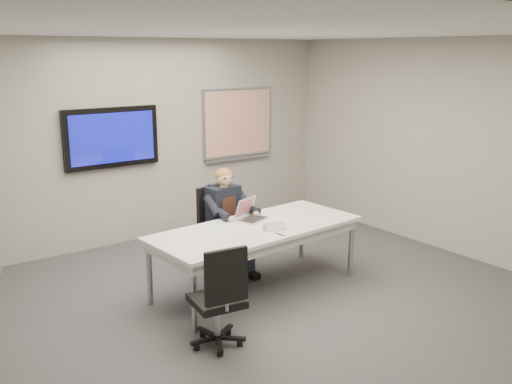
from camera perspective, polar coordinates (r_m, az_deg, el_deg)
floor at (r=6.04m, az=2.13°, el=-11.76°), size 6.00×6.00×0.02m
ceiling at (r=5.45m, az=2.40°, el=15.83°), size 6.00×6.00×0.02m
wall_back at (r=8.11m, az=-11.06°, el=5.01°), size 6.00×0.02×2.80m
wall_right at (r=7.78m, az=19.92°, el=4.07°), size 0.02×6.00×2.80m
conference_table at (r=6.31m, az=0.04°, el=-4.20°), size 2.46×1.16×0.74m
tv_display at (r=7.85m, az=-14.23°, el=5.30°), size 1.30×0.09×0.80m
whiteboard at (r=8.83m, az=-1.83°, el=6.82°), size 1.25×0.08×1.10m
office_chair_far at (r=7.09m, az=-3.63°, el=-5.05°), size 0.61×0.61×1.02m
office_chair_near at (r=5.25m, az=-3.72°, el=-12.21°), size 0.53×0.53×0.99m
seated_person at (r=6.84m, az=-2.49°, el=-4.02°), size 0.41×0.70×1.27m
laptop at (r=6.55m, az=-0.63°, el=-2.22°), size 0.40×0.43×0.24m
name_tent at (r=6.15m, az=1.85°, el=-3.45°), size 0.23×0.14×0.09m
pen at (r=6.02m, az=2.41°, el=-4.23°), size 0.02×0.14×0.01m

